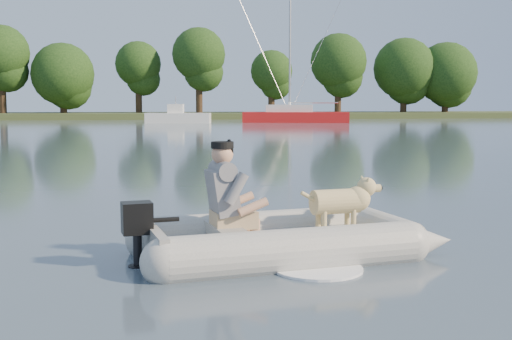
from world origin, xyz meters
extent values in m
plane|color=slate|center=(0.00, 0.00, 0.00)|extent=(160.00, 160.00, 0.00)
cube|color=#47512D|center=(0.00, 62.00, 0.25)|extent=(160.00, 12.00, 0.70)
cylinder|color=#332316|center=(-15.65, 61.01, 2.12)|extent=(0.70, 0.70, 4.24)
sphere|color=#30541C|center=(-15.65, 61.01, 6.48)|extent=(5.55, 5.55, 5.55)
cylinder|color=#332316|center=(-9.90, 61.33, 1.47)|extent=(0.70, 0.70, 2.94)
sphere|color=#30541C|center=(-9.90, 61.33, 4.49)|extent=(6.27, 6.27, 6.27)
cylinder|color=#332316|center=(-2.42, 61.95, 1.84)|extent=(0.70, 0.70, 3.67)
sphere|color=#30541C|center=(-2.42, 61.95, 5.61)|extent=(4.69, 4.69, 4.69)
cylinder|color=#332316|center=(3.70, 60.15, 2.15)|extent=(0.70, 0.70, 4.29)
sphere|color=#30541C|center=(3.70, 60.15, 6.56)|extent=(5.43, 5.43, 5.43)
cylinder|color=#332316|center=(11.30, 60.43, 1.61)|extent=(0.70, 0.70, 3.21)
sphere|color=#30541C|center=(11.30, 60.43, 4.91)|extent=(4.41, 4.41, 4.41)
cylinder|color=#332316|center=(18.70, 61.04, 1.97)|extent=(0.70, 0.70, 3.94)
sphere|color=#30541C|center=(18.70, 61.04, 6.02)|extent=(6.03, 6.03, 6.03)
cylinder|color=#332316|center=(26.27, 61.31, 1.76)|extent=(0.70, 0.70, 3.52)
sphere|color=#30541C|center=(26.27, 61.31, 5.37)|extent=(6.68, 6.68, 6.68)
cylinder|color=#332316|center=(31.05, 61.08, 1.61)|extent=(0.70, 0.70, 3.21)
sphere|color=#30541C|center=(31.05, 61.08, 4.91)|extent=(6.79, 6.79, 6.79)
cube|color=red|center=(10.64, 46.20, 0.33)|extent=(9.07, 4.79, 1.09)
cube|color=white|center=(10.12, 46.34, 1.14)|extent=(4.18, 2.88, 0.65)
cylinder|color=#A5A5AA|center=(10.12, 46.34, 6.30)|extent=(0.17, 0.17, 10.86)
camera|label=1|loc=(-1.49, -5.93, 1.63)|focal=45.00mm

